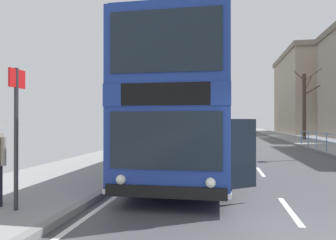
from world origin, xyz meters
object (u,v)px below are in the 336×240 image
(double_decker_bus_main, at_px, (190,110))
(bare_tree_far_00, at_px, (304,105))
(bus_stop_sign_near, at_px, (16,123))
(background_building_02, at_px, (327,93))

(double_decker_bus_main, relative_size, bare_tree_far_00, 1.63)
(double_decker_bus_main, relative_size, bus_stop_sign_near, 3.96)
(double_decker_bus_main, bearing_deg, background_building_02, 66.16)
(bus_stop_sign_near, bearing_deg, double_decker_bus_main, 65.50)
(bus_stop_sign_near, distance_m, background_building_02, 49.96)
(bus_stop_sign_near, height_order, background_building_02, background_building_02)
(double_decker_bus_main, xyz_separation_m, bus_stop_sign_near, (-2.73, -5.99, -0.46))
(background_building_02, bearing_deg, bus_stop_sign_near, -113.93)
(double_decker_bus_main, distance_m, background_building_02, 43.36)
(bare_tree_far_00, bearing_deg, double_decker_bus_main, -114.98)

